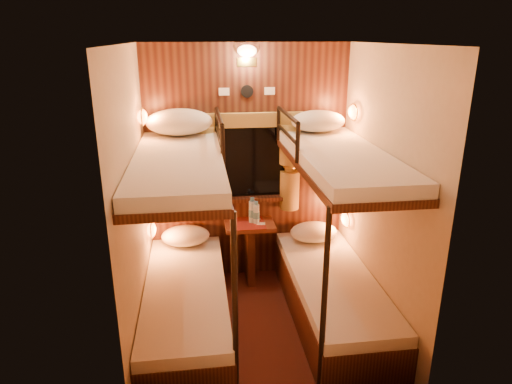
{
  "coord_description": "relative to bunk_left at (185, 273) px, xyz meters",
  "views": [
    {
      "loc": [
        -0.51,
        -3.39,
        2.46
      ],
      "look_at": [
        -0.03,
        0.15,
        1.23
      ],
      "focal_mm": 32.0,
      "sensor_mm": 36.0,
      "label": 1
    }
  ],
  "objects": [
    {
      "name": "floor",
      "position": [
        0.65,
        -0.07,
        -0.56
      ],
      "size": [
        2.1,
        2.1,
        0.0
      ],
      "primitive_type": "plane",
      "color": "#36100E",
      "rests_on": "ground"
    },
    {
      "name": "ceiling",
      "position": [
        0.65,
        -0.07,
        1.84
      ],
      "size": [
        2.1,
        2.1,
        0.0
      ],
      "primitive_type": "plane",
      "rotation": [
        3.14,
        0.0,
        0.0
      ],
      "color": "silver",
      "rests_on": "wall_back"
    },
    {
      "name": "wall_back",
      "position": [
        0.65,
        0.98,
        0.64
      ],
      "size": [
        2.4,
        0.0,
        2.4
      ],
      "primitive_type": "plane",
      "rotation": [
        1.57,
        0.0,
        0.0
      ],
      "color": "#C6B293",
      "rests_on": "floor"
    },
    {
      "name": "wall_front",
      "position": [
        0.65,
        -1.12,
        0.64
      ],
      "size": [
        2.4,
        0.0,
        2.4
      ],
      "primitive_type": "plane",
      "rotation": [
        -1.57,
        0.0,
        0.0
      ],
      "color": "#C6B293",
      "rests_on": "floor"
    },
    {
      "name": "wall_left",
      "position": [
        -0.35,
        -0.07,
        0.64
      ],
      "size": [
        0.0,
        2.4,
        2.4
      ],
      "primitive_type": "plane",
      "rotation": [
        1.57,
        0.0,
        1.57
      ],
      "color": "#C6B293",
      "rests_on": "floor"
    },
    {
      "name": "wall_right",
      "position": [
        1.65,
        -0.07,
        0.64
      ],
      "size": [
        0.0,
        2.4,
        2.4
      ],
      "primitive_type": "plane",
      "rotation": [
        1.57,
        0.0,
        -1.57
      ],
      "color": "#C6B293",
      "rests_on": "floor"
    },
    {
      "name": "back_panel",
      "position": [
        0.65,
        0.97,
        0.64
      ],
      "size": [
        2.0,
        0.03,
        2.4
      ],
      "primitive_type": "cube",
      "color": "black",
      "rests_on": "floor"
    },
    {
      "name": "bunk_left",
      "position": [
        0.0,
        0.0,
        0.0
      ],
      "size": [
        0.72,
        1.9,
        1.82
      ],
      "color": "black",
      "rests_on": "floor"
    },
    {
      "name": "bunk_right",
      "position": [
        1.3,
        0.0,
        0.0
      ],
      "size": [
        0.72,
        1.9,
        1.82
      ],
      "color": "black",
      "rests_on": "floor"
    },
    {
      "name": "window",
      "position": [
        0.65,
        0.94,
        0.62
      ],
      "size": [
        1.0,
        0.12,
        0.79
      ],
      "color": "black",
      "rests_on": "back_panel"
    },
    {
      "name": "curtains",
      "position": [
        0.65,
        0.9,
        0.71
      ],
      "size": [
        1.1,
        0.22,
        1.0
      ],
      "color": "olive",
      "rests_on": "back_panel"
    },
    {
      "name": "back_fixtures",
      "position": [
        0.65,
        0.93,
        1.69
      ],
      "size": [
        0.54,
        0.09,
        0.48
      ],
      "color": "black",
      "rests_on": "back_panel"
    },
    {
      "name": "reading_lamps",
      "position": [
        0.65,
        0.63,
        0.68
      ],
      "size": [
        2.0,
        0.2,
        1.25
      ],
      "color": "orange",
      "rests_on": "wall_left"
    },
    {
      "name": "table",
      "position": [
        0.65,
        0.78,
        -0.14
      ],
      "size": [
        0.5,
        0.34,
        0.66
      ],
      "color": "#5C2515",
      "rests_on": "floor"
    },
    {
      "name": "bottle_left",
      "position": [
        0.68,
        0.81,
        0.21
      ],
      "size": [
        0.08,
        0.08,
        0.27
      ],
      "rotation": [
        0.0,
        0.0,
        0.01
      ],
      "color": "#99BFE5",
      "rests_on": "table"
    },
    {
      "name": "bottle_right",
      "position": [
        0.71,
        0.78,
        0.19
      ],
      "size": [
        0.07,
        0.07,
        0.23
      ],
      "rotation": [
        0.0,
        0.0,
        0.06
      ],
      "color": "#99BFE5",
      "rests_on": "table"
    },
    {
      "name": "sachet_a",
      "position": [
        0.76,
        0.74,
        0.09
      ],
      "size": [
        0.09,
        0.08,
        0.01
      ],
      "primitive_type": "cube",
      "rotation": [
        0.0,
        0.0,
        -0.15
      ],
      "color": "silver",
      "rests_on": "table"
    },
    {
      "name": "sachet_b",
      "position": [
        0.73,
        0.87,
        0.09
      ],
      "size": [
        0.08,
        0.07,
        0.01
      ],
      "primitive_type": "cube",
      "rotation": [
        0.0,
        0.0,
        0.35
      ],
      "color": "silver",
      "rests_on": "table"
    },
    {
      "name": "pillow_lower_left",
      "position": [
        -0.0,
        0.78,
        -0.01
      ],
      "size": [
        0.48,
        0.34,
        0.19
      ],
      "primitive_type": "ellipsoid",
      "color": "silver",
      "rests_on": "bunk_left"
    },
    {
      "name": "pillow_lower_right",
      "position": [
        1.3,
        0.7,
        -0.01
      ],
      "size": [
        0.49,
        0.35,
        0.19
      ],
      "primitive_type": "ellipsoid",
      "color": "silver",
      "rests_on": "bunk_right"
    },
    {
      "name": "pillow_upper_left",
      "position": [
        -0.0,
        0.74,
        1.15
      ],
      "size": [
        0.61,
        0.44,
        0.24
      ],
      "primitive_type": "ellipsoid",
      "color": "silver",
      "rests_on": "bunk_left"
    },
    {
      "name": "pillow_upper_right",
      "position": [
        1.3,
        0.72,
        1.13
      ],
      "size": [
        0.52,
        0.37,
        0.2
      ],
      "primitive_type": "ellipsoid",
      "color": "silver",
      "rests_on": "bunk_right"
    }
  ]
}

